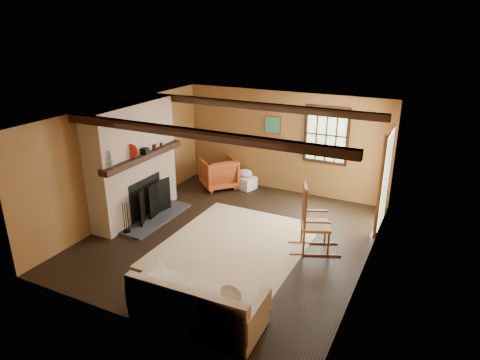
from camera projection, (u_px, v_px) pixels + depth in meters
The scene contains 10 objects.
ground at pixel (231, 237), 8.22m from camera, with size 5.50×5.50×0.00m, color black.
room_envelope at pixel (248, 154), 7.77m from camera, with size 5.02×5.52×2.44m.
fireplace at pixel (134, 166), 8.76m from camera, with size 1.02×2.30×2.40m.
rug at pixel (236, 244), 7.97m from camera, with size 2.50×3.00×0.01m, color beige.
rocking_chair at pixel (313, 223), 7.60m from camera, with size 1.03×0.80×1.27m.
sofa at pixel (197, 307), 5.81m from camera, with size 1.85×0.87×0.74m.
firewood_pile at pixel (215, 176), 11.10m from camera, with size 0.65×0.12×0.24m.
laundry_basket at pixel (245, 182), 10.57m from camera, with size 0.50×0.38×0.30m, color white.
basket_pillow at pixel (245, 173), 10.48m from camera, with size 0.38×0.30×0.19m, color white.
armchair at pixel (219, 173), 10.55m from camera, with size 0.80×0.82×0.74m, color #BF6026.
Camera 1 is at (3.40, -6.47, 3.94)m, focal length 32.00 mm.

